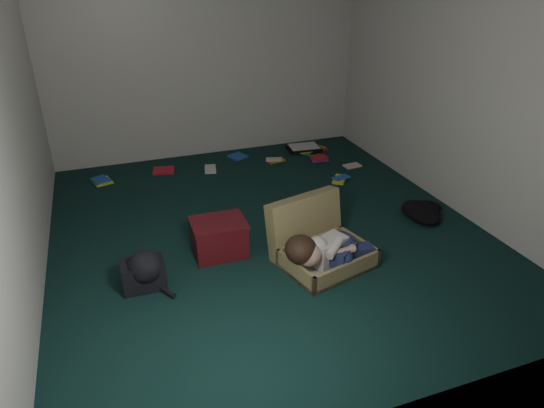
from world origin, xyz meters
TOP-DOWN VIEW (x-y plane):
  - floor at (0.00, 0.00)m, footprint 4.50×4.50m
  - wall_back at (0.00, 2.25)m, footprint 4.50×0.00m
  - wall_front at (0.00, -2.25)m, footprint 4.50×0.00m
  - wall_left at (-2.00, 0.00)m, footprint 0.00×4.50m
  - wall_right at (2.00, 0.00)m, footprint 0.00×4.50m
  - suitcase at (0.25, -0.64)m, footprint 0.88×0.87m
  - person at (0.24, -0.83)m, footprint 0.81×0.40m
  - maroon_bin at (-0.54, -0.26)m, footprint 0.48×0.38m
  - backpack at (-1.23, -0.54)m, footprint 0.42×0.34m
  - clothing_pile at (1.70, -0.28)m, footprint 0.56×0.49m
  - paper_tray at (1.22, 1.90)m, footprint 0.47×0.37m
  - book_scatter at (0.53, 1.60)m, footprint 3.24×1.41m

SIDE VIEW (x-z plane):
  - floor at x=0.00m, z-range 0.00..0.00m
  - book_scatter at x=0.53m, z-range 0.00..0.02m
  - paper_tray at x=1.22m, z-range 0.00..0.06m
  - clothing_pile at x=1.70m, z-range 0.00..0.16m
  - backpack at x=-1.23m, z-range 0.00..0.25m
  - suitcase at x=0.25m, z-range -0.11..0.43m
  - maroon_bin at x=-0.54m, z-range 0.00..0.33m
  - person at x=0.24m, z-range 0.04..0.37m
  - wall_back at x=0.00m, z-range -0.95..3.55m
  - wall_front at x=0.00m, z-range -0.95..3.55m
  - wall_left at x=-2.00m, z-range -0.95..3.55m
  - wall_right at x=2.00m, z-range -0.95..3.55m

